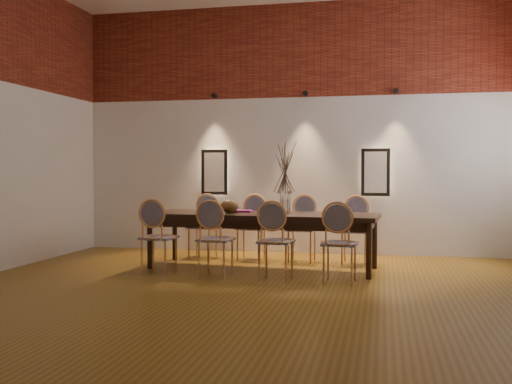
% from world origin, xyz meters
% --- Properties ---
extents(floor, '(7.00, 7.00, 0.02)m').
position_xyz_m(floor, '(0.00, 0.00, -0.01)').
color(floor, brown).
rests_on(floor, ground).
extents(wall_back, '(7.00, 0.10, 4.00)m').
position_xyz_m(wall_back, '(0.00, 3.55, 2.00)').
color(wall_back, silver).
rests_on(wall_back, ground).
extents(wall_front, '(7.00, 0.10, 4.00)m').
position_xyz_m(wall_front, '(0.00, -3.55, 2.00)').
color(wall_front, silver).
rests_on(wall_front, ground).
extents(brick_band_back, '(7.00, 0.02, 1.50)m').
position_xyz_m(brick_band_back, '(0.00, 3.48, 3.25)').
color(brick_band_back, maroon).
rests_on(brick_band_back, ground).
extents(niche_left, '(0.36, 0.06, 0.66)m').
position_xyz_m(niche_left, '(-1.30, 3.45, 1.30)').
color(niche_left, '#FFEAC6').
rests_on(niche_left, wall_back).
extents(niche_right, '(0.36, 0.06, 0.66)m').
position_xyz_m(niche_right, '(1.30, 3.45, 1.30)').
color(niche_right, '#FFEAC6').
rests_on(niche_right, wall_back).
extents(spot_fixture_left, '(0.08, 0.10, 0.08)m').
position_xyz_m(spot_fixture_left, '(-1.30, 3.42, 2.55)').
color(spot_fixture_left, black).
rests_on(spot_fixture_left, wall_back).
extents(spot_fixture_mid, '(0.08, 0.10, 0.08)m').
position_xyz_m(spot_fixture_mid, '(0.20, 3.42, 2.55)').
color(spot_fixture_mid, black).
rests_on(spot_fixture_mid, wall_back).
extents(spot_fixture_right, '(0.08, 0.10, 0.08)m').
position_xyz_m(spot_fixture_right, '(1.60, 3.42, 2.55)').
color(spot_fixture_right, black).
rests_on(spot_fixture_right, wall_back).
extents(dining_table, '(3.14, 1.20, 0.75)m').
position_xyz_m(dining_table, '(-0.18, 1.83, 0.38)').
color(dining_table, '#301C12').
rests_on(dining_table, floor).
extents(chair_near_a, '(0.47, 0.47, 0.94)m').
position_xyz_m(chair_near_a, '(-1.38, 1.14, 0.47)').
color(chair_near_a, tan).
rests_on(chair_near_a, floor).
extents(chair_near_b, '(0.47, 0.47, 0.94)m').
position_xyz_m(chair_near_b, '(-0.62, 1.08, 0.47)').
color(chair_near_b, tan).
rests_on(chair_near_b, floor).
extents(chair_near_c, '(0.47, 0.47, 0.94)m').
position_xyz_m(chair_near_c, '(0.15, 1.03, 0.47)').
color(chair_near_c, tan).
rests_on(chair_near_c, floor).
extents(chair_near_d, '(0.47, 0.47, 0.94)m').
position_xyz_m(chair_near_d, '(0.92, 0.98, 0.47)').
color(chair_near_d, tan).
rests_on(chair_near_d, floor).
extents(chair_far_a, '(0.47, 0.47, 0.94)m').
position_xyz_m(chair_far_a, '(-1.28, 2.68, 0.47)').
color(chair_far_a, tan).
rests_on(chair_far_a, floor).
extents(chair_far_b, '(0.47, 0.47, 0.94)m').
position_xyz_m(chair_far_b, '(-0.51, 2.63, 0.47)').
color(chair_far_b, tan).
rests_on(chair_far_b, floor).
extents(chair_far_c, '(0.47, 0.47, 0.94)m').
position_xyz_m(chair_far_c, '(0.26, 2.58, 0.47)').
color(chair_far_c, tan).
rests_on(chair_far_c, floor).
extents(chair_far_d, '(0.47, 0.47, 0.94)m').
position_xyz_m(chair_far_d, '(1.03, 2.52, 0.47)').
color(chair_far_d, tan).
rests_on(chair_far_d, floor).
extents(vase, '(0.14, 0.14, 0.30)m').
position_xyz_m(vase, '(0.14, 1.81, 0.90)').
color(vase, silver).
rests_on(vase, dining_table).
extents(dried_branches, '(0.50, 0.50, 0.70)m').
position_xyz_m(dried_branches, '(0.14, 1.81, 1.35)').
color(dried_branches, '#4A3328').
rests_on(dried_branches, vase).
extents(bowl, '(0.24, 0.24, 0.18)m').
position_xyz_m(bowl, '(-0.63, 1.81, 0.84)').
color(bowl, brown).
rests_on(bowl, dining_table).
extents(book, '(0.27, 0.20, 0.03)m').
position_xyz_m(book, '(-0.49, 1.98, 0.77)').
color(book, '#8A1E6E').
rests_on(book, dining_table).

